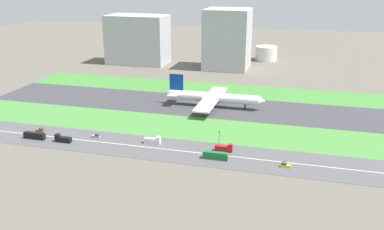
{
  "coord_description": "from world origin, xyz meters",
  "views": [
    {
      "loc": [
        62.79,
        -254.23,
        82.19
      ],
      "look_at": [
        3.1,
        -36.5,
        6.0
      ],
      "focal_mm": 40.11,
      "sensor_mm": 36.0,
      "label": 1
    }
  ],
  "objects": [
    {
      "name": "car_0",
      "position": [
        -72.84,
        -68.0,
        0.92
      ],
      "size": [
        4.4,
        1.8,
        2.0
      ],
      "color": "brown",
      "rests_on": "highway"
    },
    {
      "name": "hangar_building",
      "position": [
        -6.26,
        114.0,
        25.76
      ],
      "size": [
        37.72,
        35.63,
        51.52
      ],
      "primitive_type": "cube",
      "color": "#B2B2B7",
      "rests_on": "ground_plane"
    },
    {
      "name": "highway_centerline",
      "position": [
        0.0,
        -73.0,
        0.11
      ],
      "size": [
        266.0,
        0.5,
        0.01
      ],
      "primitive_type": "cube",
      "color": "silver",
      "rests_on": "highway"
    },
    {
      "name": "truck_0",
      "position": [
        -53.12,
        -78.0,
        1.67
      ],
      "size": [
        8.4,
        2.5,
        4.0
      ],
      "rotation": [
        0.0,
        0.0,
        3.14
      ],
      "color": "black",
      "rests_on": "highway"
    },
    {
      "name": "car_3",
      "position": [
        -39.75,
        -68.0,
        0.92
      ],
      "size": [
        4.4,
        1.8,
        2.0
      ],
      "color": "#99999E",
      "rests_on": "highway"
    },
    {
      "name": "airliner",
      "position": [
        6.07,
        0.0,
        6.23
      ],
      "size": [
        65.0,
        56.0,
        19.7
      ],
      "color": "white",
      "rests_on": "runway"
    },
    {
      "name": "highway",
      "position": [
        0.0,
        -73.0,
        0.05
      ],
      "size": [
        280.0,
        28.0,
        0.1
      ],
      "primitive_type": "cube",
      "color": "#4C4C4F",
      "rests_on": "ground_plane"
    },
    {
      "name": "bus_0",
      "position": [
        -69.47,
        -78.0,
        1.82
      ],
      "size": [
        11.6,
        2.5,
        3.5
      ],
      "rotation": [
        0.0,
        0.0,
        3.14
      ],
      "color": "black",
      "rests_on": "highway"
    },
    {
      "name": "runway",
      "position": [
        0.0,
        0.0,
        0.05
      ],
      "size": [
        280.0,
        46.0,
        0.1
      ],
      "primitive_type": "cube",
      "color": "#38383D",
      "rests_on": "ground_plane"
    },
    {
      "name": "grass_median_south",
      "position": [
        0.0,
        -41.0,
        0.05
      ],
      "size": [
        280.0,
        36.0,
        0.1
      ],
      "primitive_type": "cube",
      "color": "#427F38",
      "rests_on": "ground_plane"
    },
    {
      "name": "truck_1",
      "position": [
        27.78,
        -68.0,
        1.67
      ],
      "size": [
        8.4,
        2.5,
        4.0
      ],
      "color": "#B2191E",
      "rests_on": "highway"
    },
    {
      "name": "fuel_tank_west",
      "position": [
        23.54,
        159.0,
        6.75
      ],
      "size": [
        20.34,
        20.34,
        13.49
      ],
      "primitive_type": "cylinder",
      "color": "silver",
      "rests_on": "ground_plane"
    },
    {
      "name": "car_1",
      "position": [
        57.07,
        -78.0,
        0.92
      ],
      "size": [
        4.4,
        1.8,
        2.0
      ],
      "rotation": [
        0.0,
        0.0,
        3.14
      ],
      "color": "yellow",
      "rests_on": "highway"
    },
    {
      "name": "truck_2",
      "position": [
        -8.55,
        -68.0,
        1.67
      ],
      "size": [
        8.4,
        2.5,
        4.0
      ],
      "color": "silver",
      "rests_on": "highway"
    },
    {
      "name": "bus_1",
      "position": [
        25.6,
        -78.0,
        1.82
      ],
      "size": [
        11.6,
        2.5,
        3.5
      ],
      "rotation": [
        0.0,
        0.0,
        3.14
      ],
      "color": "#19662D",
      "rests_on": "highway"
    },
    {
      "name": "grass_median_north",
      "position": [
        0.0,
        41.0,
        0.05
      ],
      "size": [
        280.0,
        36.0,
        0.1
      ],
      "primitive_type": "cube",
      "color": "#3D7A33",
      "rests_on": "ground_plane"
    },
    {
      "name": "terminal_building",
      "position": [
        -90.0,
        114.0,
        22.08
      ],
      "size": [
        54.26,
        30.61,
        44.15
      ],
      "primitive_type": "cube",
      "color": "#B2B2B7",
      "rests_on": "ground_plane"
    },
    {
      "name": "traffic_light",
      "position": [
        23.49,
        -60.01,
        4.29
      ],
      "size": [
        0.36,
        0.5,
        7.2
      ],
      "color": "#4C4C51",
      "rests_on": "highway"
    },
    {
      "name": "ground_plane",
      "position": [
        0.0,
        0.0,
        0.0
      ],
      "size": [
        800.0,
        800.0,
        0.0
      ],
      "primitive_type": "plane",
      "color": "#5B564C"
    }
  ]
}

